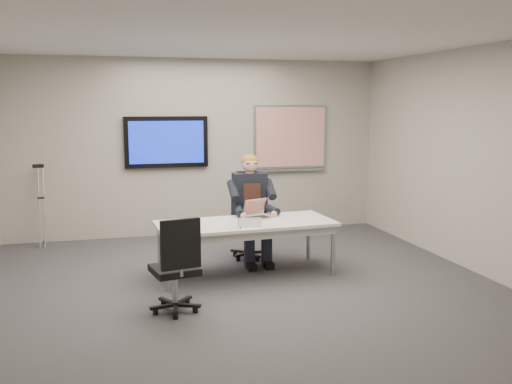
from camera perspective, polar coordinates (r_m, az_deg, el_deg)
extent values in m
cube|color=#3A3A3C|center=(6.56, -1.40, -9.81)|extent=(6.00, 6.00, 0.02)
cube|color=silver|center=(6.25, -1.50, 15.29)|extent=(6.00, 6.00, 0.02)
cube|color=#AAA69A|center=(9.18, -5.86, 4.44)|extent=(6.00, 0.02, 2.80)
cube|color=#AAA69A|center=(3.44, 10.35, -3.01)|extent=(6.00, 0.02, 2.80)
cube|color=#AAA69A|center=(7.54, 21.34, 2.93)|extent=(0.02, 6.00, 2.80)
cube|color=white|center=(6.99, -1.05, -3.14)|extent=(2.20, 1.02, 0.04)
cube|color=#B8B9B4|center=(7.00, -1.04, -3.72)|extent=(2.11, 0.92, 0.09)
cylinder|color=#999CA2|center=(6.49, -8.61, -7.22)|extent=(0.05, 0.05, 0.63)
cylinder|color=#999CA2|center=(7.09, 7.71, -5.82)|extent=(0.05, 0.05, 0.63)
cylinder|color=#999CA2|center=(7.21, -9.63, -5.61)|extent=(0.05, 0.05, 0.63)
cylinder|color=#999CA2|center=(7.75, 5.27, -4.50)|extent=(0.05, 0.05, 0.63)
cube|color=black|center=(9.06, -8.95, 4.96)|extent=(1.30, 0.08, 0.80)
cube|color=#0D1F99|center=(9.02, -8.92, 4.94)|extent=(1.16, 0.01, 0.66)
cube|color=#999CA2|center=(9.52, 3.44, 5.53)|extent=(1.25, 0.04, 1.05)
cube|color=white|center=(9.50, 3.49, 5.52)|extent=(1.18, 0.01, 0.98)
cube|color=#999CA2|center=(9.53, 3.48, 2.22)|extent=(1.18, 0.05, 0.04)
cylinder|color=#999CA2|center=(7.82, -0.70, -4.62)|extent=(0.06, 0.06, 0.36)
cube|color=black|center=(7.78, -0.70, -3.35)|extent=(0.48, 0.48, 0.07)
cube|color=black|center=(7.93, -1.01, -0.73)|extent=(0.42, 0.07, 0.51)
cylinder|color=#999CA2|center=(5.91, -8.11, -9.31)|extent=(0.06, 0.06, 0.34)
cube|color=black|center=(5.86, -8.14, -7.71)|extent=(0.51, 0.51, 0.07)
cube|color=black|center=(5.58, -7.54, -5.19)|extent=(0.40, 0.12, 0.49)
cube|color=black|center=(7.68, -0.65, -0.34)|extent=(0.45, 0.26, 0.61)
cube|color=#341C15|center=(7.55, -0.41, -0.26)|extent=(0.23, 0.02, 0.29)
sphere|color=#DDA087|center=(7.59, -0.60, 2.83)|extent=(0.22, 0.22, 0.22)
ellipsoid|color=brown|center=(7.60, -0.63, 3.08)|extent=(0.23, 0.23, 0.19)
cube|color=silver|center=(7.17, 0.16, -2.62)|extent=(0.39, 0.33, 0.02)
cube|color=black|center=(7.15, 0.18, -2.56)|extent=(0.32, 0.25, 0.00)
cube|color=silver|center=(7.29, -0.15, -1.51)|extent=(0.33, 0.19, 0.22)
cube|color=red|center=(7.28, -0.13, -1.50)|extent=(0.29, 0.16, 0.18)
cylinder|color=black|center=(6.68, -1.54, -3.50)|extent=(0.06, 0.15, 0.01)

